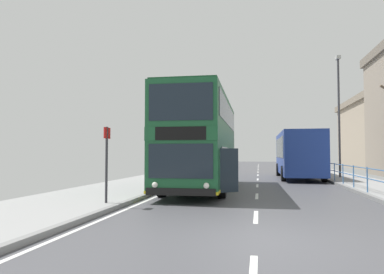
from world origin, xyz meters
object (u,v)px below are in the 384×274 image
at_px(background_bus_far_lane, 298,154).
at_px(street_lamp_far_side, 339,107).
at_px(double_decker_bus_main, 202,142).
at_px(bus_stop_sign_near, 107,156).

height_order(background_bus_far_lane, street_lamp_far_side, street_lamp_far_side).
xyz_separation_m(double_decker_bus_main, street_lamp_far_side, (8.00, 8.50, 2.56)).
bearing_deg(double_decker_bus_main, background_bus_far_lane, 59.34).
distance_m(double_decker_bus_main, bus_stop_sign_near, 6.48).
relative_size(double_decker_bus_main, bus_stop_sign_near, 4.38).
relative_size(double_decker_bus_main, background_bus_far_lane, 1.12).
bearing_deg(street_lamp_far_side, background_bus_far_lane, 169.06).
distance_m(background_bus_far_lane, bus_stop_sign_near, 16.86).
bearing_deg(double_decker_bus_main, bus_stop_sign_near, -109.74).
relative_size(background_bus_far_lane, bus_stop_sign_near, 3.90).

